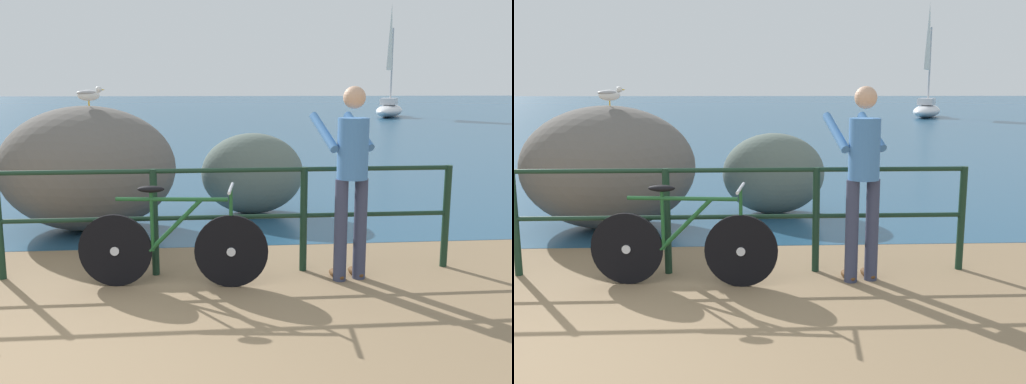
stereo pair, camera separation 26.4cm
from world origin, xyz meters
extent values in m
cube|color=#846B4C|center=(0.00, 20.00, -0.05)|extent=(120.00, 120.00, 0.10)
cube|color=navy|center=(0.00, 48.10, 0.00)|extent=(120.00, 90.00, 0.01)
cylinder|color=black|center=(0.71, 2.18, 0.51)|extent=(0.07, 0.07, 1.02)
cylinder|color=black|center=(2.13, 2.18, 0.51)|extent=(0.07, 0.07, 1.02)
cylinder|color=black|center=(3.55, 2.18, 0.51)|extent=(0.07, 0.07, 1.02)
cylinder|color=black|center=(0.00, 2.18, 1.00)|extent=(7.11, 0.04, 0.04)
cylinder|color=black|center=(0.00, 2.18, 0.55)|extent=(7.11, 0.04, 0.04)
cylinder|color=black|center=(0.38, 1.89, 0.33)|extent=(0.66, 0.11, 0.66)
cylinder|color=#B7BCC6|center=(0.38, 1.89, 0.33)|extent=(0.09, 0.06, 0.08)
cylinder|color=black|center=(1.41, 1.78, 0.33)|extent=(0.66, 0.11, 0.66)
cylinder|color=#B7BCC6|center=(1.41, 1.78, 0.33)|extent=(0.09, 0.06, 0.08)
cylinder|color=#194C23|center=(0.90, 1.83, 0.80)|extent=(0.99, 0.15, 0.04)
cylinder|color=#194C23|center=(0.92, 1.83, 0.57)|extent=(0.50, 0.10, 0.50)
cylinder|color=#194C23|center=(0.72, 1.85, 0.59)|extent=(0.03, 0.03, 0.53)
ellipsoid|color=black|center=(0.72, 1.85, 0.89)|extent=(0.25, 0.13, 0.06)
cylinder|color=#194C23|center=(1.41, 1.78, 0.62)|extent=(0.03, 0.03, 0.57)
cylinder|color=#B7BCC6|center=(1.41, 1.78, 0.90)|extent=(0.08, 0.48, 0.03)
cylinder|color=#333851|center=(2.42, 1.86, 0.47)|extent=(0.12, 0.12, 0.95)
ellipsoid|color=#513319|center=(2.41, 1.92, 0.04)|extent=(0.16, 0.28, 0.08)
cylinder|color=#333851|center=(2.62, 1.91, 0.47)|extent=(0.12, 0.12, 0.95)
ellipsoid|color=#513319|center=(2.60, 1.97, 0.04)|extent=(0.16, 0.28, 0.08)
cylinder|color=#3F72B2|center=(2.52, 1.88, 1.23)|extent=(0.28, 0.28, 0.55)
sphere|color=tan|center=(2.52, 1.88, 1.68)|extent=(0.20, 0.20, 0.20)
cylinder|color=#3F72B2|center=(2.29, 2.07, 1.36)|extent=(0.20, 0.52, 0.34)
cylinder|color=#3F72B2|center=(2.64, 2.16, 1.36)|extent=(0.20, 0.52, 0.34)
ellipsoid|color=#605B56|center=(-0.25, 4.07, 0.77)|extent=(2.16, 1.74, 1.54)
ellipsoid|color=#59685F|center=(1.86, 4.81, 0.57)|extent=(1.43, 1.02, 1.13)
cylinder|color=gold|center=(-0.19, 3.99, 1.57)|extent=(0.01, 0.01, 0.06)
cylinder|color=gold|center=(-0.17, 3.95, 1.57)|extent=(0.01, 0.01, 0.06)
ellipsoid|color=white|center=(-0.18, 3.97, 1.67)|extent=(0.28, 0.19, 0.13)
ellipsoid|color=#9E9EA3|center=(-0.20, 3.96, 1.70)|extent=(0.27, 0.19, 0.06)
sphere|color=white|center=(-0.06, 4.01, 1.74)|extent=(0.08, 0.08, 0.08)
cone|color=gold|center=(-0.02, 4.03, 1.73)|extent=(0.06, 0.04, 0.02)
ellipsoid|color=white|center=(11.67, 29.01, 0.36)|extent=(3.14, 4.52, 0.70)
cube|color=silver|center=(11.53, 28.74, 0.89)|extent=(1.30, 1.52, 0.36)
cylinder|color=#B2B2B7|center=(11.76, 29.18, 2.81)|extent=(0.10, 0.10, 4.20)
pyramid|color=white|center=(11.42, 28.51, 4.38)|extent=(0.77, 1.46, 3.57)
camera|label=1|loc=(1.18, -3.20, 1.79)|focal=40.72mm
camera|label=2|loc=(1.45, -3.22, 1.79)|focal=40.72mm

